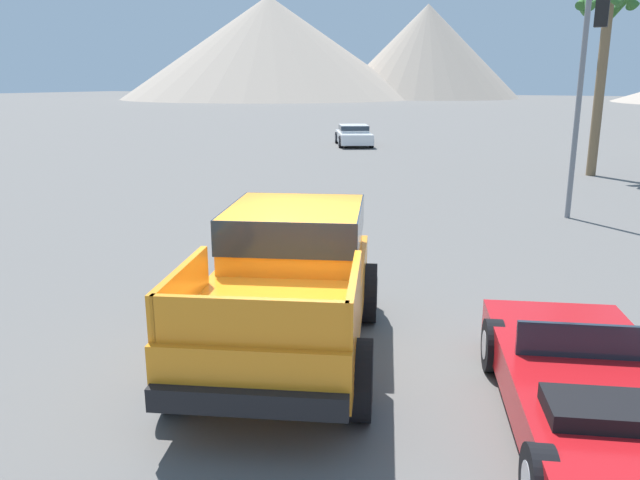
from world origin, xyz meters
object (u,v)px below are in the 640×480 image
Objects in this scene: red_convertible_car at (597,399)px; palm_tree_short at (606,28)px; parked_car_white at (354,135)px; orange_pickup_truck at (289,273)px; street_lamp_post at (585,40)px.

palm_tree_short is at bearing 74.77° from red_convertible_car.
red_convertible_car is at bearing 88.77° from parked_car_white.
street_lamp_post is (2.58, 10.71, 3.50)m from orange_pickup_truck.
red_convertible_car is 30.00m from parked_car_white.
palm_tree_short is at bearing 89.97° from street_lamp_post.
palm_tree_short is at bearing 61.88° from orange_pickup_truck.
street_lamp_post is at bearing -90.03° from palm_tree_short.
parked_car_white is (-14.21, 26.42, 0.18)m from red_convertible_car.
parked_car_white is at bearing 99.26° from red_convertible_car.
orange_pickup_truck is at bearing 153.09° from red_convertible_car.
orange_pickup_truck is 27.85m from parked_car_white.
street_lamp_post reaches higher than palm_tree_short.
street_lamp_post reaches higher than red_convertible_car.
parked_car_white is at bearing 153.32° from palm_tree_short.
orange_pickup_truck is at bearing -97.60° from palm_tree_short.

